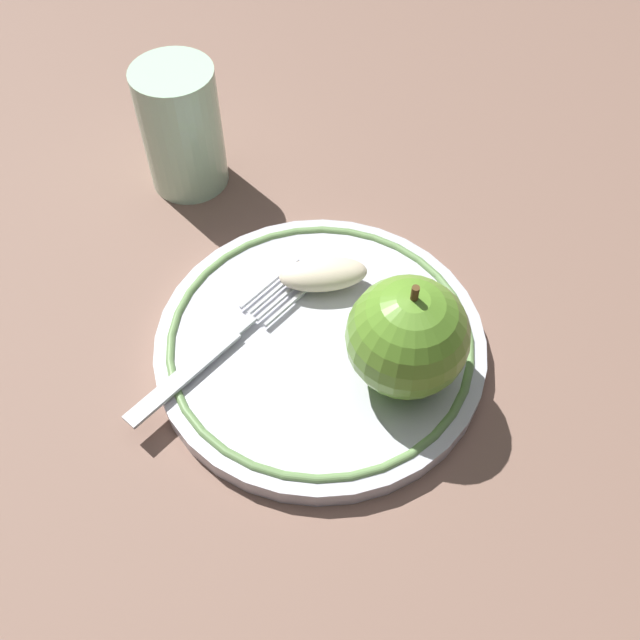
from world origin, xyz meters
The scene contains 6 objects.
ground_plane centered at (0.00, 0.00, 0.00)m, with size 2.00×2.00×0.00m, color #866455.
plate centered at (0.00, 0.02, 0.01)m, with size 0.23×0.23×0.02m.
apple_red_whole centered at (0.02, -0.04, 0.06)m, with size 0.08×0.08×0.09m.
apple_slice_front centered at (0.04, 0.05, 0.03)m, with size 0.06×0.03×0.02m, color #F6E4C2.
fork centered at (-0.05, 0.06, 0.02)m, with size 0.18×0.03×0.00m.
drinking_glass centered at (0.04, 0.23, 0.05)m, with size 0.07×0.07×0.11m, color silver.
Camera 1 is at (-0.20, -0.19, 0.43)m, focal length 40.00 mm.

